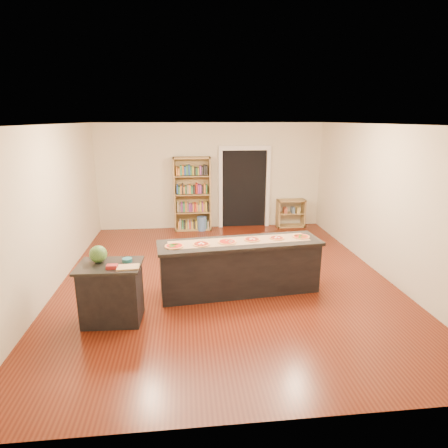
{
  "coord_description": "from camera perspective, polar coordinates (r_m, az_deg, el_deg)",
  "views": [
    {
      "loc": [
        -0.71,
        -6.47,
        2.89
      ],
      "look_at": [
        0.0,
        0.2,
        1.0
      ],
      "focal_mm": 30.0,
      "sensor_mm": 36.0,
      "label": 1
    }
  ],
  "objects": [
    {
      "name": "bookshelf",
      "position": [
        9.94,
        -4.85,
        4.55
      ],
      "size": [
        0.97,
        0.35,
        1.94
      ],
      "primitive_type": "cube",
      "color": "#9F824D",
      "rests_on": "ground"
    },
    {
      "name": "package_red",
      "position": [
        5.44,
        -16.7,
        -6.25
      ],
      "size": [
        0.15,
        0.11,
        0.05
      ],
      "primitive_type": "cube",
      "rotation": [
        0.0,
        0.0,
        -0.04
      ],
      "color": "maroon",
      "rests_on": "side_counter"
    },
    {
      "name": "pizza_d",
      "position": [
        6.36,
        4.29,
        -2.36
      ],
      "size": [
        0.3,
        0.3,
        0.02
      ],
      "color": "#C0814A",
      "rests_on": "kitchen_island"
    },
    {
      "name": "low_shelf",
      "position": [
        10.48,
        10.12,
        1.64
      ],
      "size": [
        0.76,
        0.33,
        0.76
      ],
      "primitive_type": "cube",
      "color": "#9F824D",
      "rests_on": "ground"
    },
    {
      "name": "doorway",
      "position": [
        10.2,
        3.11,
        6.19
      ],
      "size": [
        1.4,
        0.09,
        2.21
      ],
      "color": "black",
      "rests_on": "room"
    },
    {
      "name": "side_counter",
      "position": [
        5.78,
        -16.74,
        -9.97
      ],
      "size": [
        0.9,
        0.66,
        0.89
      ],
      "rotation": [
        0.0,
        0.0,
        -0.04
      ],
      "color": "black",
      "rests_on": "ground"
    },
    {
      "name": "waste_bin",
      "position": [
        10.04,
        -3.4,
        0.08
      ],
      "size": [
        0.26,
        0.26,
        0.37
      ],
      "primitive_type": "cylinder",
      "color": "#486BA2",
      "rests_on": "ground"
    },
    {
      "name": "watermelon",
      "position": [
        5.69,
        -18.62,
        -4.37
      ],
      "size": [
        0.25,
        0.25,
        0.25
      ],
      "primitive_type": "sphere",
      "color": "#144214",
      "rests_on": "side_counter"
    },
    {
      "name": "pizza_c",
      "position": [
        6.22,
        0.49,
        -2.72
      ],
      "size": [
        0.31,
        0.31,
        0.02
      ],
      "color": "#C0814A",
      "rests_on": "kitchen_island"
    },
    {
      "name": "kraft_paper",
      "position": [
        6.31,
        2.37,
        -2.59
      ],
      "size": [
        2.42,
        0.66,
        0.0
      ],
      "primitive_type": "cube",
      "rotation": [
        0.0,
        0.0,
        0.1
      ],
      "color": "olive",
      "rests_on": "kitchen_island"
    },
    {
      "name": "pizza_e",
      "position": [
        6.48,
        8.06,
        -2.13
      ],
      "size": [
        0.26,
        0.26,
        0.02
      ],
      "color": "#C0814A",
      "rests_on": "kitchen_island"
    },
    {
      "name": "pizza_f",
      "position": [
        6.63,
        11.65,
        -1.88
      ],
      "size": [
        0.29,
        0.29,
        0.02
      ],
      "color": "#C0814A",
      "rests_on": "kitchen_island"
    },
    {
      "name": "pizza_b",
      "position": [
        6.12,
        -3.48,
        -3.06
      ],
      "size": [
        0.29,
        0.29,
        0.02
      ],
      "color": "#C0814A",
      "rests_on": "kitchen_island"
    },
    {
      "name": "cutting_board",
      "position": [
        5.41,
        -14.42,
        -6.39
      ],
      "size": [
        0.32,
        0.22,
        0.02
      ],
      "primitive_type": "cube",
      "rotation": [
        0.0,
        0.0,
        0.06
      ],
      "color": "tan",
      "rests_on": "side_counter"
    },
    {
      "name": "package_teal",
      "position": [
        5.62,
        -14.53,
        -5.35
      ],
      "size": [
        0.14,
        0.14,
        0.05
      ],
      "primitive_type": "cylinder",
      "color": "#195966",
      "rests_on": "side_counter"
    },
    {
      "name": "room",
      "position": [
        6.68,
        0.18,
        2.84
      ],
      "size": [
        6.0,
        7.0,
        2.8
      ],
      "color": "beige",
      "rests_on": "ground"
    },
    {
      "name": "kitchen_island",
      "position": [
        6.44,
        2.39,
        -6.49
      ],
      "size": [
        2.75,
        0.74,
        0.91
      ],
      "rotation": [
        0.0,
        0.0,
        0.1
      ],
      "color": "black",
      "rests_on": "ground"
    },
    {
      "name": "pizza_a",
      "position": [
        6.07,
        -7.58,
        -3.34
      ],
      "size": [
        0.31,
        0.31,
        0.02
      ],
      "color": "#C0814A",
      "rests_on": "kitchen_island"
    }
  ]
}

